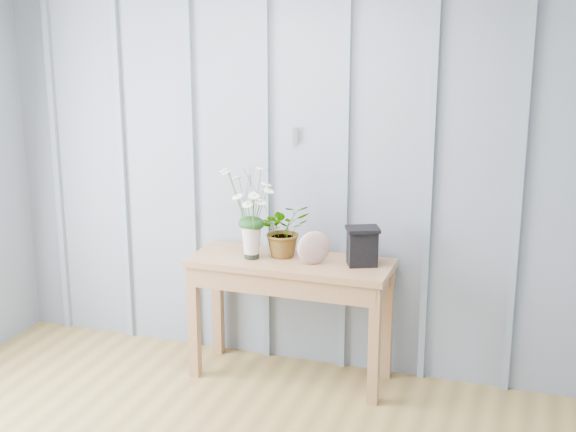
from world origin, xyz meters
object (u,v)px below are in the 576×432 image
(felt_disc_vessel, at_px, (314,248))
(carved_box, at_px, (362,246))
(daisy_vase, at_px, (251,201))
(sideboard, at_px, (291,278))

(felt_disc_vessel, xyz_separation_m, carved_box, (0.27, 0.07, 0.02))
(daisy_vase, height_order, carved_box, daisy_vase)
(felt_disc_vessel, bearing_deg, sideboard, 131.85)
(sideboard, bearing_deg, carved_box, 5.02)
(daisy_vase, xyz_separation_m, carved_box, (0.65, 0.08, -0.23))
(sideboard, distance_m, carved_box, 0.48)
(sideboard, height_order, carved_box, carved_box)
(daisy_vase, distance_m, carved_box, 0.70)
(sideboard, bearing_deg, felt_disc_vessel, -13.46)
(felt_disc_vessel, bearing_deg, carved_box, -19.48)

